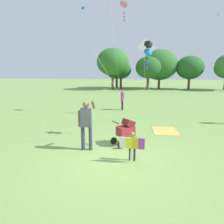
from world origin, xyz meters
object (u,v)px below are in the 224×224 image
(kite_orange_delta, at_px, (147,49))
(picnic_blanket, at_px, (165,131))
(child_with_butterfly_kite, at_px, (132,144))
(person_adult_flyer, at_px, (86,121))
(kite_green_novelty, at_px, (123,7))
(person_sitting_far, at_px, (122,98))
(kite_adult_black, at_px, (148,49))
(stroller, at_px, (126,130))

(kite_orange_delta, distance_m, picnic_blanket, 5.35)
(child_with_butterfly_kite, xyz_separation_m, kite_orange_delta, (0.56, 6.72, 3.56))
(person_adult_flyer, bearing_deg, kite_green_novelty, 83.23)
(kite_orange_delta, height_order, kite_green_novelty, kite_green_novelty)
(kite_green_novelty, distance_m, person_sitting_far, 5.92)
(person_adult_flyer, distance_m, picnic_blanket, 4.28)
(kite_orange_delta, bearing_deg, person_sitting_far, 133.42)
(kite_adult_black, distance_m, picnic_blanket, 3.94)
(child_with_butterfly_kite, distance_m, picnic_blanket, 3.77)
(person_adult_flyer, distance_m, kite_orange_delta, 7.10)
(stroller, relative_size, picnic_blanket, 0.75)
(stroller, bearing_deg, kite_orange_delta, 80.87)
(child_with_butterfly_kite, bearing_deg, stroller, 101.43)
(kite_adult_black, height_order, picnic_blanket, kite_adult_black)
(person_sitting_far, bearing_deg, person_adult_flyer, -94.85)
(picnic_blanket, bearing_deg, kite_orange_delta, 105.26)
(person_adult_flyer, height_order, kite_green_novelty, kite_green_novelty)
(person_adult_flyer, xyz_separation_m, person_sitting_far, (0.65, 7.68, -0.21))
(child_with_butterfly_kite, relative_size, kite_orange_delta, 0.20)
(stroller, height_order, person_sitting_far, person_sitting_far)
(child_with_butterfly_kite, xyz_separation_m, kite_green_novelty, (-0.91, 7.15, 6.08))
(child_with_butterfly_kite, relative_size, stroller, 0.92)
(person_sitting_far, height_order, picnic_blanket, person_sitting_far)
(kite_green_novelty, xyz_separation_m, picnic_blanket, (2.36, -3.71, -6.65))
(child_with_butterfly_kite, height_order, kite_green_novelty, kite_green_novelty)
(person_adult_flyer, bearing_deg, picnic_blanket, 41.03)
(person_adult_flyer, distance_m, person_sitting_far, 7.71)
(kite_orange_delta, bearing_deg, person_adult_flyer, -110.36)
(person_adult_flyer, relative_size, stroller, 1.81)
(kite_green_novelty, bearing_deg, picnic_blanket, -57.51)
(kite_green_novelty, height_order, person_sitting_far, kite_green_novelty)
(stroller, bearing_deg, child_with_butterfly_kite, -78.57)
(child_with_butterfly_kite, relative_size, person_sitting_far, 0.64)
(kite_orange_delta, xyz_separation_m, person_sitting_far, (-1.58, 1.67, -3.26))
(person_sitting_far, bearing_deg, stroller, -84.02)
(stroller, xyz_separation_m, picnic_blanket, (1.75, 2.00, -0.60))
(person_sitting_far, bearing_deg, child_with_butterfly_kite, -83.08)
(kite_green_novelty, bearing_deg, stroller, -83.84)
(kite_adult_black, xyz_separation_m, picnic_blanket, (0.99, 1.04, -3.67))
(kite_orange_delta, relative_size, picnic_blanket, 3.46)
(kite_orange_delta, bearing_deg, kite_green_novelty, 163.86)
(kite_adult_black, bearing_deg, stroller, -128.15)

